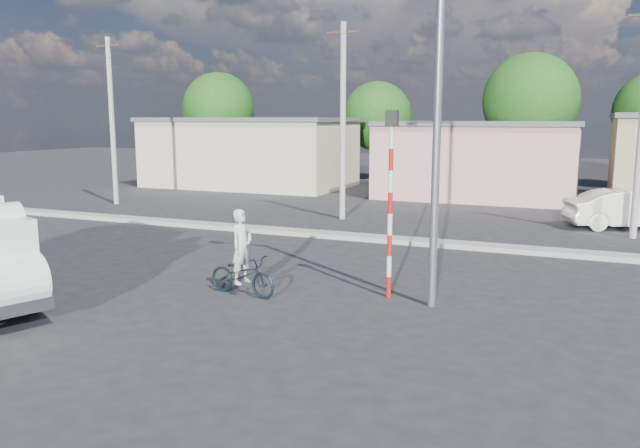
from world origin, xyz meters
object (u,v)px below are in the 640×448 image
at_px(cyclist, 242,259).
at_px(traffic_pole, 391,188).
at_px(streetlight, 431,81).
at_px(bicycle, 242,275).
at_px(car_cream, 628,209).

height_order(cyclist, traffic_pole, traffic_pole).
bearing_deg(streetlight, traffic_pole, 162.27).
height_order(bicycle, car_cream, car_cream).
relative_size(car_cream, traffic_pole, 1.04).
bearing_deg(bicycle, car_cream, -24.51).
bearing_deg(car_cream, cyclist, 126.20).
bearing_deg(traffic_pole, bicycle, -159.93).
xyz_separation_m(cyclist, car_cream, (8.98, 13.73, -0.14)).
distance_m(car_cream, traffic_pole, 13.91).
relative_size(bicycle, traffic_pole, 0.43).
xyz_separation_m(bicycle, traffic_pole, (3.27, 1.19, 2.10)).
height_order(car_cream, traffic_pole, traffic_pole).
bearing_deg(cyclist, streetlight, -69.34).
relative_size(bicycle, cyclist, 1.05).
relative_size(cyclist, streetlight, 0.20).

